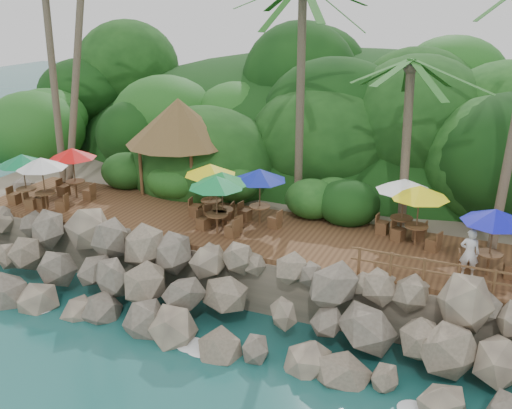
% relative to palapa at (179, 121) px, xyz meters
% --- Properties ---
extents(ground, '(140.00, 140.00, 0.00)m').
position_rel_palapa_xyz_m(ground, '(5.46, -9.28, -5.79)').
color(ground, '#19514F').
rests_on(ground, ground).
extents(land_base, '(32.00, 25.20, 2.10)m').
position_rel_palapa_xyz_m(land_base, '(5.46, 6.72, -4.74)').
color(land_base, gray).
rests_on(land_base, ground).
extents(jungle_hill, '(44.80, 28.00, 15.40)m').
position_rel_palapa_xyz_m(jungle_hill, '(5.46, 14.22, -5.79)').
color(jungle_hill, '#143811').
rests_on(jungle_hill, ground).
extents(seawall, '(29.00, 4.00, 2.30)m').
position_rel_palapa_xyz_m(seawall, '(5.46, -7.28, -4.64)').
color(seawall, gray).
rests_on(seawall, ground).
extents(terrace, '(26.00, 5.00, 0.20)m').
position_rel_palapa_xyz_m(terrace, '(5.46, -3.28, -3.59)').
color(terrace, brown).
rests_on(terrace, land_base).
extents(jungle_foliage, '(44.00, 16.00, 12.00)m').
position_rel_palapa_xyz_m(jungle_foliage, '(5.46, 5.72, -5.79)').
color(jungle_foliage, '#143811').
rests_on(jungle_foliage, ground).
extents(foam_line, '(25.20, 0.80, 0.06)m').
position_rel_palapa_xyz_m(foam_line, '(5.46, -8.98, -5.76)').
color(foam_line, white).
rests_on(foam_line, ground).
extents(palapa, '(5.21, 5.21, 4.60)m').
position_rel_palapa_xyz_m(palapa, '(0.00, 0.00, 0.00)').
color(palapa, brown).
rests_on(palapa, ground).
extents(dining_clusters, '(24.93, 5.46, 2.45)m').
position_rel_palapa_xyz_m(dining_clusters, '(5.25, -3.53, -1.46)').
color(dining_clusters, brown).
rests_on(dining_clusters, terrace).
extents(railing, '(7.20, 0.10, 1.00)m').
position_rel_palapa_xyz_m(railing, '(13.69, -5.63, -2.88)').
color(railing, brown).
rests_on(railing, terrace).
extents(waiter, '(0.68, 0.47, 1.77)m').
position_rel_palapa_xyz_m(waiter, '(13.89, -4.35, -2.60)').
color(waiter, white).
rests_on(waiter, terrace).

